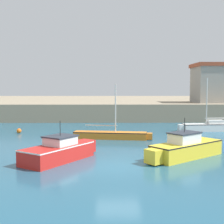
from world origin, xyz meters
The scene contains 7 objects.
ground_plane centered at (0.00, 0.00, 0.00)m, with size 200.00×200.00×0.00m, color #235670.
quay_seawall centered at (0.00, 41.34, 1.14)m, with size 120.00×40.00×2.28m, color gray.
motorboat_red_0 centered at (-3.46, 1.38, 0.59)m, with size 4.27×5.45×2.40m.
motorboat_yellow_1 centered at (4.24, 1.94, 0.62)m, with size 5.49×4.67×2.52m.
sailboat_white_5 centered at (9.65, 13.86, 0.47)m, with size 6.08×1.72×5.34m.
sailboat_orange_6 centered at (-0.29, 9.19, 0.35)m, with size 6.78×2.02×4.71m.
mooring_buoy centered at (-9.16, 12.65, 0.23)m, with size 0.46×0.46×0.46m, color orange.
Camera 1 is at (-0.55, -17.22, 4.39)m, focal length 50.00 mm.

